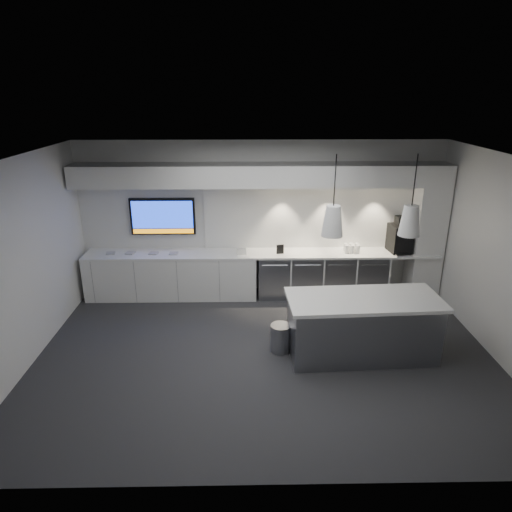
{
  "coord_description": "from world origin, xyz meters",
  "views": [
    {
      "loc": [
        -0.25,
        -6.13,
        3.86
      ],
      "look_at": [
        -0.12,
        1.1,
        1.22
      ],
      "focal_mm": 32.0,
      "sensor_mm": 36.0,
      "label": 1
    }
  ],
  "objects_px": {
    "wall_tv": "(163,216)",
    "island": "(362,327)",
    "coffee_machine": "(400,237)",
    "bin": "(281,338)"
  },
  "relations": [
    {
      "from": "wall_tv",
      "to": "island",
      "type": "xyz_separation_m",
      "value": [
        3.37,
        -2.49,
        -1.07
      ]
    },
    {
      "from": "wall_tv",
      "to": "bin",
      "type": "bearing_deg",
      "value": -47.61
    },
    {
      "from": "wall_tv",
      "to": "coffee_machine",
      "type": "height_order",
      "value": "wall_tv"
    },
    {
      "from": "bin",
      "to": "island",
      "type": "bearing_deg",
      "value": -6.34
    },
    {
      "from": "bin",
      "to": "coffee_machine",
      "type": "relative_size",
      "value": 0.64
    },
    {
      "from": "wall_tv",
      "to": "island",
      "type": "relative_size",
      "value": 0.54
    },
    {
      "from": "wall_tv",
      "to": "island",
      "type": "bearing_deg",
      "value": -36.45
    },
    {
      "from": "bin",
      "to": "coffee_machine",
      "type": "bearing_deg",
      "value": 40.8
    },
    {
      "from": "wall_tv",
      "to": "coffee_machine",
      "type": "xyz_separation_m",
      "value": [
        4.59,
        -0.25,
        -0.37
      ]
    },
    {
      "from": "island",
      "to": "coffee_machine",
      "type": "xyz_separation_m",
      "value": [
        1.22,
        2.24,
        0.7
      ]
    }
  ]
}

